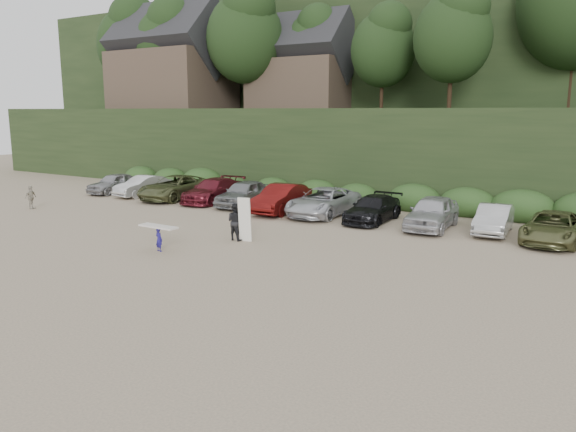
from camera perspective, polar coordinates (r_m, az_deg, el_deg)
The scene contains 6 objects.
ground at distance 22.28m, azimuth -3.33°, elevation -4.59°, with size 120.00×120.00×0.00m, color tan.
hillside_backdrop at distance 55.19m, azimuth 19.30°, elevation 15.68°, with size 90.00×41.50×28.00m.
parked_cars at distance 31.26m, azimuth 5.00°, elevation 1.24°, with size 39.01×5.97×1.65m.
distant_walker at distance 37.20m, azimuth -24.68°, elevation 1.74°, with size 0.83×0.35×1.42m, color #ACA491.
child_surfer at distance 24.22m, azimuth -13.00°, elevation -1.78°, with size 1.85×0.53×1.11m.
adult_surfer at distance 25.70m, azimuth -5.27°, elevation -0.55°, with size 1.31×0.71×2.03m.
Camera 1 is at (12.48, -17.50, 5.87)m, focal length 35.00 mm.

